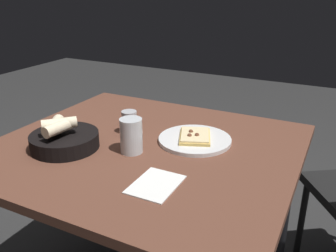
# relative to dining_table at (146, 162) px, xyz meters

# --- Properties ---
(dining_table) EXTENTS (0.92, 1.03, 0.75)m
(dining_table) POSITION_rel_dining_table_xyz_m (0.00, 0.00, 0.00)
(dining_table) COLOR brown
(dining_table) RESTS_ON ground
(pizza_plate) EXTENTS (0.26, 0.26, 0.04)m
(pizza_plate) POSITION_rel_dining_table_xyz_m (-0.10, 0.14, 0.08)
(pizza_plate) COLOR silver
(pizza_plate) RESTS_ON dining_table
(bread_basket) EXTENTS (0.23, 0.23, 0.11)m
(bread_basket) POSITION_rel_dining_table_xyz_m (0.15, -0.23, 0.10)
(bread_basket) COLOR black
(bread_basket) RESTS_ON dining_table
(beer_glass) EXTENTS (0.08, 0.08, 0.12)m
(beer_glass) POSITION_rel_dining_table_xyz_m (0.07, -0.01, 0.12)
(beer_glass) COLOR silver
(beer_glass) RESTS_ON dining_table
(pepper_shaker) EXTENTS (0.06, 0.06, 0.09)m
(pepper_shaker) POSITION_rel_dining_table_xyz_m (-0.07, -0.11, 0.11)
(pepper_shaker) COLOR #BFB299
(pepper_shaker) RESTS_ON dining_table
(napkin) EXTENTS (0.16, 0.12, 0.00)m
(napkin) POSITION_rel_dining_table_xyz_m (0.22, 0.16, 0.07)
(napkin) COLOR white
(napkin) RESTS_ON dining_table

